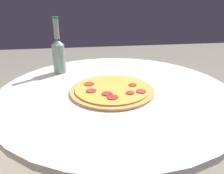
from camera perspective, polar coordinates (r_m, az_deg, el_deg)
name	(u,v)px	position (r m, az deg, el deg)	size (l,w,h in m)	color
table	(116,121)	(0.99, 0.93, -8.79)	(0.97, 0.97, 0.70)	white
pizza	(112,90)	(0.89, 0.00, -0.74)	(0.34, 0.34, 0.02)	tan
beer_bottle	(59,54)	(1.12, -13.80, 8.50)	(0.06, 0.06, 0.27)	gray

